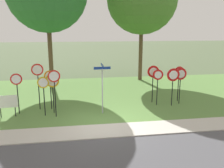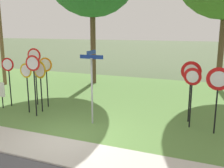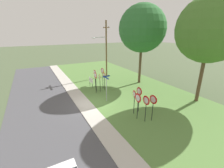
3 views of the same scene
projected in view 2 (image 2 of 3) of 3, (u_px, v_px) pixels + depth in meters
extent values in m
plane|color=#4C5B3D|center=(68.00, 140.00, 8.82)|extent=(160.00, 160.00, 0.00)
cube|color=#BCB7AD|center=(54.00, 149.00, 8.09)|extent=(44.00, 1.60, 0.06)
cube|color=#567F3D|center=(125.00, 97.00, 14.25)|extent=(44.00, 12.00, 0.04)
cylinder|color=black|center=(47.00, 85.00, 12.27)|extent=(0.06, 0.06, 2.13)
cylinder|color=orange|center=(46.00, 65.00, 12.02)|extent=(0.67, 0.09, 0.67)
cylinder|color=white|center=(45.00, 65.00, 12.01)|extent=(0.52, 0.06, 0.53)
cylinder|color=black|center=(10.00, 85.00, 12.44)|extent=(0.06, 0.06, 2.11)
cylinder|color=red|center=(8.00, 64.00, 12.20)|extent=(0.64, 0.12, 0.64)
cylinder|color=white|center=(7.00, 64.00, 12.18)|extent=(0.50, 0.09, 0.50)
cylinder|color=black|center=(28.00, 91.00, 11.42)|extent=(0.06, 0.06, 1.98)
cylinder|color=gold|center=(26.00, 71.00, 11.19)|extent=(0.64, 0.06, 0.64)
cylinder|color=white|center=(26.00, 71.00, 11.17)|extent=(0.50, 0.04, 0.50)
cylinder|color=black|center=(35.00, 90.00, 10.90)|extent=(0.06, 0.06, 2.37)
cylinder|color=red|center=(33.00, 63.00, 10.62)|extent=(0.67, 0.09, 0.67)
cylinder|color=white|center=(32.00, 63.00, 10.61)|extent=(0.52, 0.06, 0.52)
cylinder|color=black|center=(36.00, 80.00, 12.56)|extent=(0.06, 0.06, 2.52)
cylinder|color=red|center=(34.00, 55.00, 12.27)|extent=(0.70, 0.11, 0.70)
cylinder|color=white|center=(34.00, 56.00, 12.26)|extent=(0.55, 0.07, 0.55)
cylinder|color=black|center=(41.00, 90.00, 11.56)|extent=(0.06, 0.06, 2.01)
cylinder|color=gold|center=(39.00, 70.00, 11.32)|extent=(0.78, 0.18, 0.79)
cylinder|color=white|center=(39.00, 70.00, 11.30)|extent=(0.61, 0.13, 0.62)
cylinder|color=black|center=(191.00, 101.00, 9.66)|extent=(0.06, 0.06, 2.06)
cone|color=red|center=(192.00, 77.00, 9.42)|extent=(0.66, 0.15, 0.66)
cone|color=white|center=(192.00, 77.00, 9.40)|extent=(0.45, 0.10, 0.45)
cylinder|color=black|center=(190.00, 96.00, 10.24)|extent=(0.06, 0.06, 2.17)
cone|color=red|center=(191.00, 71.00, 10.00)|extent=(0.79, 0.04, 0.79)
cone|color=white|center=(191.00, 71.00, 9.98)|extent=(0.54, 0.02, 0.54)
cylinder|color=black|center=(216.00, 106.00, 9.07)|extent=(0.06, 0.06, 2.10)
cone|color=red|center=(219.00, 79.00, 8.83)|extent=(0.82, 0.04, 0.82)
cone|color=white|center=(219.00, 79.00, 8.81)|extent=(0.56, 0.02, 0.56)
cylinder|color=#9EA0A8|center=(92.00, 92.00, 10.02)|extent=(0.07, 0.07, 2.60)
cylinder|color=#9EA0A8|center=(91.00, 58.00, 9.74)|extent=(0.09, 0.09, 0.03)
cube|color=navy|center=(91.00, 57.00, 9.73)|extent=(0.96, 0.07, 0.15)
cube|color=navy|center=(91.00, 52.00, 9.69)|extent=(0.06, 0.82, 0.15)
cylinder|color=black|center=(3.00, 102.00, 12.24)|extent=(0.05, 0.05, 0.55)
cylinder|color=brown|center=(93.00, 39.00, 17.44)|extent=(0.36, 0.36, 6.06)
cylinder|color=brown|center=(222.00, 42.00, 15.94)|extent=(0.36, 0.36, 5.87)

